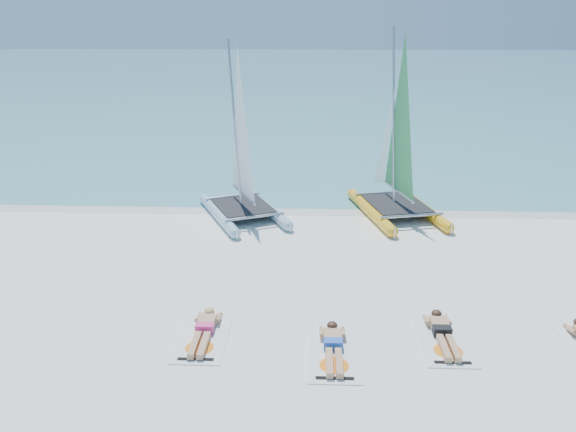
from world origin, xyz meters
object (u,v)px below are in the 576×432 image
Objects in this scene: towel_a at (203,339)px; towel_b at (333,355)px; towel_c at (444,342)px; sunbather_a at (204,329)px; catamaran_blue at (241,165)px; sunbather_b at (333,345)px; sunbather_c at (443,332)px; catamaran_yellow at (394,154)px.

towel_b is (2.64, -0.49, 0.00)m from towel_a.
towel_a and towel_c have the same top height.
towel_a is 0.22m from sunbather_a.
catamaran_blue reaches higher than towel_c.
sunbather_b is 2.29m from towel_c.
sunbather_c is at bearing 90.00° from towel_c.
towel_b is at bearing -165.38° from towel_c.
catamaran_blue reaches higher than towel_a.
catamaran_blue is at bearing 90.78° from towel_a.
catamaran_yellow is 3.57× the size of sunbather_a.
towel_a is at bearing -178.91° from towel_c.
sunbather_a is (0.00, 0.19, 0.11)m from towel_a.
sunbather_c is (4.89, 0.09, 0.00)m from sunbather_a.
towel_b is 1.07× the size of sunbather_c.
towel_a is (0.11, -7.73, -1.72)m from catamaran_blue.
sunbather_b is at bearing 90.00° from towel_b.
towel_c is at bearing -1.16° from sunbather_a.
sunbather_b reaches higher than towel_a.
towel_c is (2.25, 0.40, -0.11)m from sunbather_b.
towel_b is at bearing -117.69° from catamaran_yellow.
sunbather_b is at bearing -165.38° from sunbather_c.
sunbather_a is 1.00× the size of sunbather_b.
catamaran_blue is at bearing 108.85° from sunbather_b.
catamaran_yellow reaches higher than towel_c.
catamaran_blue is 0.94× the size of catamaran_yellow.
sunbather_a is 4.89m from towel_c.
catamaran_yellow is 3.34× the size of towel_a.
sunbather_a is (-4.92, -8.29, -1.82)m from catamaran_yellow.
catamaran_blue reaches higher than towel_b.
catamaran_yellow is at bearing 89.80° from towel_c.
towel_a is 1.07× the size of sunbather_a.
catamaran_yellow is at bearing 59.91° from towel_a.
sunbather_a is at bearing -113.64° from catamaran_blue.
towel_b is 0.22m from sunbather_b.
towel_a is 1.00× the size of towel_b.
towel_b is 1.00× the size of towel_c.
towel_b is at bearing -10.61° from towel_a.
towel_a is 1.07× the size of sunbather_b.
catamaran_blue is 9.28m from towel_c.
sunbather_c is (4.89, 0.29, 0.11)m from towel_a.
sunbather_b is (2.74, -8.03, -1.61)m from catamaran_blue.
catamaran_yellow is at bearing -15.89° from catamaran_blue.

